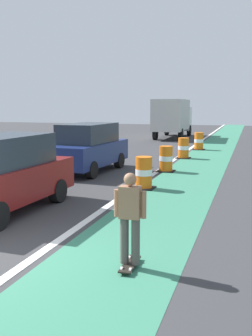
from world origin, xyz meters
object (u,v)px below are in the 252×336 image
at_px(parked_suv_nearest, 3,174).
at_px(parked_suv_second, 88,147).
at_px(delivery_truck_down_block, 173,116).
at_px(skateboarder_on_lane, 130,217).
at_px(traffic_barrel_far, 199,141).
at_px(traffic_barrel_mid, 166,159).
at_px(traffic_barrel_back, 183,148).
at_px(traffic_barrel_front, 144,173).

height_order(parked_suv_nearest, parked_suv_second, same).
xyz_separation_m(parked_suv_second, delivery_truck_down_block, (0.10, 18.18, 0.81)).
bearing_deg(skateboarder_on_lane, traffic_barrel_far, 93.74).
distance_m(traffic_barrel_mid, traffic_barrel_back, 4.43).
bearing_deg(traffic_barrel_back, traffic_barrel_mid, -90.14).
xyz_separation_m(traffic_barrel_front, traffic_barrel_mid, (-0.00, 3.65, 0.00)).
height_order(traffic_barrel_back, traffic_barrel_far, same).
height_order(skateboarder_on_lane, parked_suv_nearest, parked_suv_nearest).
xyz_separation_m(skateboarder_on_lane, traffic_barrel_back, (-1.50, 14.62, -0.38)).
bearing_deg(delivery_truck_down_block, parked_suv_nearest, -89.40).
relative_size(skateboarder_on_lane, traffic_barrel_back, 1.55).
relative_size(skateboarder_on_lane, parked_suv_second, 0.36).
relative_size(skateboarder_on_lane, delivery_truck_down_block, 0.22).
bearing_deg(traffic_barrel_front, traffic_barrel_far, 88.78).
relative_size(parked_suv_nearest, traffic_barrel_back, 4.27).
height_order(skateboarder_on_lane, parked_suv_second, parked_suv_second).
height_order(traffic_barrel_front, traffic_barrel_mid, same).
xyz_separation_m(parked_suv_nearest, traffic_barrel_mid, (2.76, 7.67, -0.50)).
bearing_deg(traffic_barrel_far, traffic_barrel_mid, -91.75).
relative_size(skateboarder_on_lane, traffic_barrel_front, 1.55).
bearing_deg(parked_suv_nearest, traffic_barrel_back, 77.08).
distance_m(parked_suv_nearest, delivery_truck_down_block, 24.84).
distance_m(parked_suv_second, delivery_truck_down_block, 18.20).
distance_m(traffic_barrel_front, traffic_barrel_mid, 3.65).
relative_size(parked_suv_second, traffic_barrel_far, 4.31).
bearing_deg(parked_suv_second, delivery_truck_down_block, 89.67).
distance_m(traffic_barrel_front, delivery_truck_down_block, 21.08).
relative_size(parked_suv_nearest, traffic_barrel_mid, 4.27).
bearing_deg(traffic_barrel_mid, parked_suv_nearest, -109.83).
height_order(parked_suv_second, traffic_barrel_far, parked_suv_second).
height_order(parked_suv_second, traffic_barrel_back, parked_suv_second).
xyz_separation_m(parked_suv_nearest, parked_suv_second, (-0.36, 6.65, 0.00)).
bearing_deg(parked_suv_second, traffic_barrel_far, 70.87).
xyz_separation_m(skateboarder_on_lane, parked_suv_second, (-4.63, 9.17, 0.12)).
bearing_deg(skateboarder_on_lane, traffic_barrel_mid, 98.41).
relative_size(traffic_barrel_mid, traffic_barrel_far, 1.00).
xyz_separation_m(parked_suv_second, traffic_barrel_mid, (3.13, 1.02, -0.50)).
bearing_deg(traffic_barrel_mid, parked_suv_second, -162.01).
xyz_separation_m(skateboarder_on_lane, traffic_barrel_far, (-1.24, 18.95, -0.38)).
bearing_deg(traffic_barrel_back, parked_suv_nearest, -102.92).
relative_size(traffic_barrel_front, delivery_truck_down_block, 0.14).
relative_size(skateboarder_on_lane, traffic_barrel_far, 1.55).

